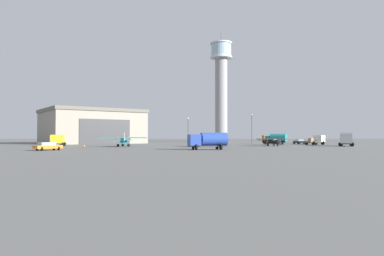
% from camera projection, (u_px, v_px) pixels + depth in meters
% --- Properties ---
extents(ground_plane, '(400.00, 400.00, 0.00)m').
position_uv_depth(ground_plane, '(198.00, 149.00, 64.43)').
color(ground_plane, '#60605E').
extents(control_tower, '(8.43, 8.43, 42.41)m').
position_uv_depth(control_tower, '(221.00, 83.00, 134.50)').
color(control_tower, gray).
rests_on(control_tower, ground_plane).
extents(hangar, '(37.08, 35.90, 10.69)m').
position_uv_depth(hangar, '(91.00, 127.00, 111.42)').
color(hangar, gray).
rests_on(hangar, ground_plane).
extents(airplane_teal, '(10.40, 8.12, 3.07)m').
position_uv_depth(airplane_teal, '(123.00, 140.00, 77.37)').
color(airplane_teal, teal).
rests_on(airplane_teal, ground_plane).
extents(airplane_black, '(8.08, 6.49, 2.54)m').
position_uv_depth(airplane_black, '(271.00, 141.00, 82.77)').
color(airplane_black, black).
rests_on(airplane_black, ground_plane).
extents(airplane_green, '(8.07, 9.33, 3.09)m').
position_uv_depth(airplane_green, '(208.00, 140.00, 77.59)').
color(airplane_green, '#287A42').
rests_on(airplane_green, ground_plane).
extents(truck_flatbed_white, '(6.49, 5.53, 2.55)m').
position_uv_depth(truck_flatbed_white, '(316.00, 140.00, 93.44)').
color(truck_flatbed_white, '#38383D').
rests_on(truck_flatbed_white, ground_plane).
extents(truck_fuel_tanker_blue, '(7.24, 4.22, 3.00)m').
position_uv_depth(truck_fuel_tanker_blue, '(208.00, 140.00, 61.36)').
color(truck_fuel_tanker_blue, '#38383D').
rests_on(truck_fuel_tanker_blue, ground_plane).
extents(truck_box_yellow, '(4.09, 5.97, 2.69)m').
position_uv_depth(truck_box_yellow, '(57.00, 140.00, 80.67)').
color(truck_box_yellow, '#38383D').
rests_on(truck_box_yellow, ground_plane).
extents(truck_fuel_tanker_teal, '(6.70, 5.27, 3.02)m').
position_uv_depth(truck_fuel_tanker_teal, '(275.00, 139.00, 96.29)').
color(truck_fuel_tanker_teal, '#38383D').
rests_on(truck_fuel_tanker_teal, ground_plane).
extents(truck_box_silver, '(5.10, 7.11, 3.15)m').
position_uv_depth(truck_box_silver, '(346.00, 139.00, 81.66)').
color(truck_box_silver, '#38383D').
rests_on(truck_box_silver, ground_plane).
extents(car_black, '(2.71, 4.70, 1.37)m').
position_uv_depth(car_black, '(299.00, 141.00, 103.55)').
color(car_black, black).
rests_on(car_black, ground_plane).
extents(car_orange, '(4.23, 4.49, 1.37)m').
position_uv_depth(car_orange, '(47.00, 146.00, 58.10)').
color(car_orange, orange).
rests_on(car_orange, ground_plane).
extents(light_post_west, '(0.44, 0.44, 7.86)m').
position_uv_depth(light_post_west, '(188.00, 128.00, 104.57)').
color(light_post_west, '#38383D').
rests_on(light_post_west, ground_plane).
extents(light_post_east, '(0.44, 0.44, 9.77)m').
position_uv_depth(light_post_east, '(251.00, 126.00, 117.87)').
color(light_post_east, '#38383D').
rests_on(light_post_east, ground_plane).
extents(traffic_cone_near_left, '(0.36, 0.36, 0.57)m').
position_uv_depth(traffic_cone_near_left, '(84.00, 146.00, 73.81)').
color(traffic_cone_near_left, black).
rests_on(traffic_cone_near_left, ground_plane).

